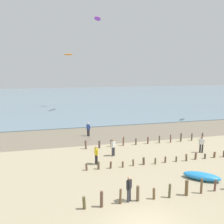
# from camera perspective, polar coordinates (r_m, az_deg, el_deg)

# --- Properties ---
(wet_sand_strip) EXTENTS (120.00, 7.93, 0.01)m
(wet_sand_strip) POSITION_cam_1_polar(r_m,az_deg,el_deg) (29.98, -4.46, -5.65)
(wet_sand_strip) COLOR #7A6D59
(wet_sand_strip) RESTS_ON ground
(sea) EXTENTS (160.00, 70.00, 0.10)m
(sea) POSITION_cam_1_polar(r_m,az_deg,el_deg) (68.07, -9.53, 3.49)
(sea) COLOR slate
(sea) RESTS_ON ground
(groyne_near) EXTENTS (18.46, 0.34, 1.08)m
(groyne_near) POSITION_cam_1_polar(r_m,az_deg,el_deg) (18.13, 23.09, -16.19)
(groyne_near) COLOR brown
(groyne_near) RESTS_ON ground
(groyne_mid) EXTENTS (14.49, 0.35, 0.67)m
(groyne_mid) POSITION_cam_1_polar(r_m,az_deg,el_deg) (21.96, 12.81, -11.32)
(groyne_mid) COLOR brown
(groyne_mid) RESTS_ON ground
(groyne_far) EXTENTS (14.16, 0.35, 1.00)m
(groyne_far) POSITION_cam_1_polar(r_m,az_deg,el_deg) (26.50, 7.78, -6.95)
(groyne_far) COLOR brown
(groyne_far) RESTS_ON ground
(person_nearest_camera) EXTENTS (0.30, 0.56, 1.71)m
(person_nearest_camera) POSITION_cam_1_polar(r_m,az_deg,el_deg) (20.96, -3.88, -10.32)
(person_nearest_camera) COLOR #232328
(person_nearest_camera) RESTS_ON ground
(person_by_waterline) EXTENTS (0.43, 0.43, 1.71)m
(person_by_waterline) POSITION_cam_1_polar(r_m,az_deg,el_deg) (29.42, -5.84, -4.14)
(person_by_waterline) COLOR #232328
(person_by_waterline) RESTS_ON ground
(person_left_flank) EXTENTS (0.50, 0.38, 1.71)m
(person_left_flank) POSITION_cam_1_polar(r_m,az_deg,el_deg) (22.79, 0.30, -8.54)
(person_left_flank) COLOR #383842
(person_left_flank) RESTS_ON ground
(person_right_flank) EXTENTS (0.53, 0.34, 1.71)m
(person_right_flank) POSITION_cam_1_polar(r_m,az_deg,el_deg) (25.31, 21.12, -7.30)
(person_right_flank) COLOR #232328
(person_right_flank) RESTS_ON ground
(person_far_down_beach) EXTENTS (0.42, 0.44, 1.71)m
(person_far_down_beach) POSITION_cam_1_polar(r_m,az_deg,el_deg) (15.60, 4.20, -18.11)
(person_far_down_beach) COLOR #383842
(person_far_down_beach) RESTS_ON ground
(grounded_kite) EXTENTS (2.79, 2.42, 0.55)m
(grounded_kite) POSITION_cam_1_polar(r_m,az_deg,el_deg) (19.73, 21.18, -14.47)
(grounded_kite) COLOR #2384D1
(grounded_kite) RESTS_ON ground
(kite_aloft_0) EXTENTS (2.29, 3.19, 0.80)m
(kite_aloft_0) POSITION_cam_1_polar(r_m,az_deg,el_deg) (46.94, -3.55, 21.89)
(kite_aloft_0) COLOR purple
(kite_aloft_4) EXTENTS (2.04, 1.50, 0.38)m
(kite_aloft_4) POSITION_cam_1_polar(r_m,az_deg,el_deg) (51.53, -10.68, 13.70)
(kite_aloft_4) COLOR orange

